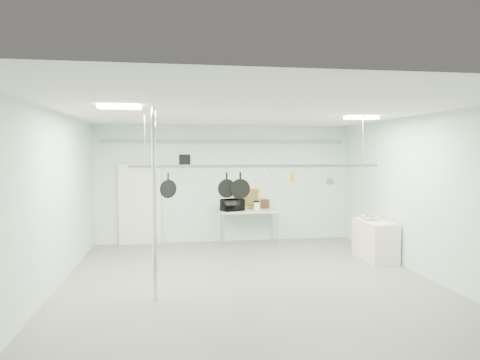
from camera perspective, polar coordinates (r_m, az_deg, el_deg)
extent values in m
plane|color=gray|center=(8.18, 1.36, -13.79)|extent=(8.00, 8.00, 0.00)
cube|color=silver|center=(7.84, 1.40, 9.06)|extent=(7.00, 8.00, 0.02)
cube|color=silver|center=(11.78, -2.00, -0.47)|extent=(7.00, 0.02, 3.20)
cube|color=silver|center=(9.12, 23.52, -2.00)|extent=(0.02, 8.00, 3.20)
cube|color=silver|center=(11.74, -13.20, -3.28)|extent=(1.10, 0.10, 2.20)
cube|color=black|center=(11.66, -7.38, 2.65)|extent=(0.30, 0.04, 0.30)
cylinder|color=gray|center=(11.66, -1.96, 5.14)|extent=(6.60, 0.07, 0.07)
cylinder|color=silver|center=(7.14, -11.34, -3.27)|extent=(0.08, 0.08, 3.20)
cube|color=silver|center=(11.56, 1.20, -4.14)|extent=(1.60, 0.70, 0.05)
cylinder|color=#B7B7BC|center=(11.26, -2.20, -6.68)|extent=(0.04, 0.04, 0.86)
cylinder|color=#B7B7BC|center=(11.80, -2.51, -6.19)|extent=(0.04, 0.04, 0.86)
cylinder|color=#B7B7BC|center=(11.50, 4.99, -6.46)|extent=(0.04, 0.04, 0.86)
cylinder|color=#B7B7BC|center=(12.04, 4.36, -6.00)|extent=(0.04, 0.04, 0.86)
cube|color=silver|center=(10.34, 17.57, -7.67)|extent=(0.60, 1.20, 0.90)
cube|color=#B7B7BC|center=(8.14, 2.41, 1.88)|extent=(4.80, 0.06, 0.06)
cylinder|color=#B7B7BC|center=(8.00, -12.57, 5.35)|extent=(0.02, 0.02, 0.94)
cylinder|color=#B7B7BC|center=(8.78, 16.04, 5.14)|extent=(0.02, 0.02, 0.94)
cube|color=white|center=(6.97, -15.75, 9.35)|extent=(0.65, 0.30, 0.05)
cube|color=white|center=(9.12, 15.88, 7.98)|extent=(0.65, 0.30, 0.05)
imported|color=black|center=(11.38, -1.02, -3.35)|extent=(0.67, 0.57, 0.31)
cylinder|color=white|center=(11.54, 2.23, -3.50)|extent=(0.16, 0.16, 0.21)
cube|color=#BF8633|center=(11.81, 0.86, -2.43)|extent=(0.79, 0.19, 0.58)
cube|color=#312111|center=(11.92, 3.20, -3.18)|extent=(0.30, 0.10, 0.25)
imported|color=white|center=(10.36, 16.96, -4.85)|extent=(0.38, 0.38, 0.09)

